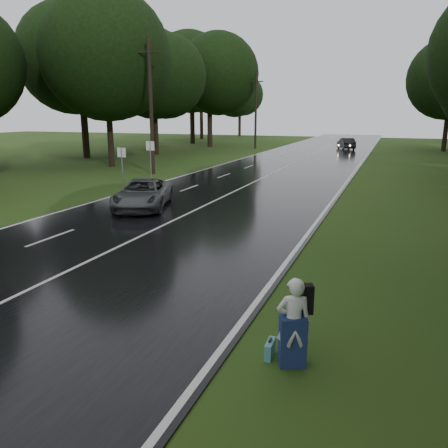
{
  "coord_description": "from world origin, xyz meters",
  "views": [
    {
      "loc": [
        8.64,
        -10.5,
        4.53
      ],
      "look_at": [
        3.76,
        2.29,
        1.1
      ],
      "focal_mm": 35.59,
      "sensor_mm": 36.0,
      "label": 1
    }
  ],
  "objects": [
    {
      "name": "ground",
      "position": [
        0.0,
        0.0,
        0.0
      ],
      "size": [
        160.0,
        160.0,
        0.0
      ],
      "primitive_type": "plane",
      "color": "#294313",
      "rests_on": "ground"
    },
    {
      "name": "road",
      "position": [
        0.0,
        20.0,
        0.02
      ],
      "size": [
        12.0,
        140.0,
        0.04
      ],
      "primitive_type": "cube",
      "color": "black",
      "rests_on": "ground"
    },
    {
      "name": "lane_center",
      "position": [
        0.0,
        20.0,
        0.04
      ],
      "size": [
        0.12,
        140.0,
        0.01
      ],
      "primitive_type": "cube",
      "color": "silver",
      "rests_on": "road"
    },
    {
      "name": "grey_car",
      "position": [
        -2.59,
        7.89,
        0.73
      ],
      "size": [
        3.76,
        5.43,
        1.38
      ],
      "primitive_type": "imported",
      "rotation": [
        0.0,
        0.0,
        0.33
      ],
      "color": "#4E5254",
      "rests_on": "road"
    },
    {
      "name": "far_car",
      "position": [
        2.75,
        48.77,
        0.75
      ],
      "size": [
        2.82,
        4.54,
        1.41
      ],
      "primitive_type": "imported",
      "rotation": [
        0.0,
        0.0,
        3.48
      ],
      "color": "black",
      "rests_on": "road"
    },
    {
      "name": "hitchhiker",
      "position": [
        7.21,
        -3.18,
        0.8
      ],
      "size": [
        0.74,
        0.71,
        1.71
      ],
      "color": "silver",
      "rests_on": "ground"
    },
    {
      "name": "suitcase",
      "position": [
        6.75,
        -3.06,
        0.16
      ],
      "size": [
        0.15,
        0.45,
        0.32
      ],
      "primitive_type": "cube",
      "rotation": [
        0.0,
        0.0,
        0.04
      ],
      "color": "teal",
      "rests_on": "ground"
    },
    {
      "name": "utility_pole_mid",
      "position": [
        -8.5,
        19.26,
        0.0
      ],
      "size": [
        1.8,
        0.28,
        9.79
      ],
      "primitive_type": null,
      "color": "black",
      "rests_on": "ground"
    },
    {
      "name": "utility_pole_far",
      "position": [
        -8.5,
        45.87,
        0.0
      ],
      "size": [
        1.8,
        0.28,
        9.32
      ],
      "primitive_type": null,
      "color": "black",
      "rests_on": "ground"
    },
    {
      "name": "road_sign_a",
      "position": [
        -7.2,
        13.16,
        0.0
      ],
      "size": [
        0.59,
        0.1,
        2.45
      ],
      "primitive_type": null,
      "color": "white",
      "rests_on": "ground"
    },
    {
      "name": "road_sign_b",
      "position": [
        -7.2,
        16.68,
        0.0
      ],
      "size": [
        0.64,
        0.1,
        2.65
      ],
      "primitive_type": null,
      "color": "white",
      "rests_on": "ground"
    },
    {
      "name": "tree_left_d",
      "position": [
        -14.31,
        22.24,
        0.0
      ],
      "size": [
        9.87,
        9.87,
        15.42
      ],
      "primitive_type": null,
      "color": "black",
      "rests_on": "ground"
    },
    {
      "name": "tree_left_e",
      "position": [
        -16.3,
        33.67,
        0.0
      ],
      "size": [
        9.59,
        9.59,
        14.98
      ],
      "primitive_type": null,
      "color": "black",
      "rests_on": "ground"
    },
    {
      "name": "tree_left_f",
      "position": [
        -15.22,
        46.58,
        0.0
      ],
      "size": [
        10.64,
        10.64,
        16.63
      ],
      "primitive_type": null,
      "color": "black",
      "rests_on": "ground"
    },
    {
      "name": "tree_right_f",
      "position": [
        14.16,
        50.0,
        0.0
      ],
      "size": [
        9.38,
        9.38,
        14.65
      ],
      "primitive_type": null,
      "color": "black",
      "rests_on": "ground"
    }
  ]
}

